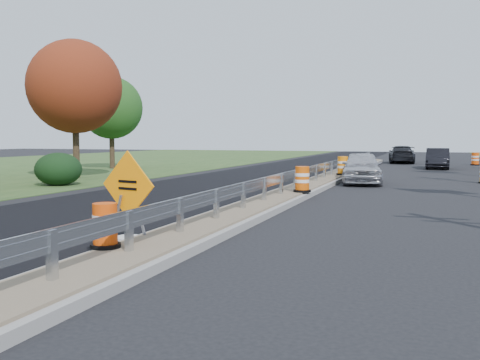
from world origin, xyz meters
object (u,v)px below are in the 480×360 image
(barrel_median_far, at_px, (343,166))
(car_dark_far, at_px, (402,154))
(car_silver, at_px, (362,167))
(barrel_median_mid, at_px, (302,180))
(caution_sign, at_px, (129,221))
(car_dark_mid, at_px, (438,158))
(barrel_median_near, at_px, (105,226))
(barrel_shoulder_far, at_px, (475,159))

(barrel_median_far, height_order, car_dark_far, car_dark_far)
(car_silver, relative_size, car_dark_far, 0.88)
(barrel_median_mid, xyz_separation_m, car_dark_far, (1.98, 28.61, 0.07))
(car_dark_far, bearing_deg, car_silver, 82.96)
(barrel_median_far, xyz_separation_m, car_dark_far, (1.98, 19.29, 0.04))
(barrel_median_mid, distance_m, car_dark_far, 28.68)
(caution_sign, xyz_separation_m, car_silver, (2.70, 16.42, 0.28))
(caution_sign, height_order, car_silver, caution_sign)
(caution_sign, distance_m, car_dark_mid, 31.04)
(barrel_median_near, xyz_separation_m, car_silver, (2.35, 17.77, 0.15))
(caution_sign, distance_m, car_silver, 16.64)
(barrel_shoulder_far, height_order, car_dark_far, car_dark_far)
(barrel_shoulder_far, bearing_deg, barrel_median_mid, -105.83)
(barrel_median_mid, bearing_deg, barrel_median_near, -95.86)
(barrel_median_near, height_order, car_dark_far, car_dark_far)
(car_silver, bearing_deg, car_dark_far, 80.12)
(barrel_median_near, xyz_separation_m, barrel_median_far, (1.10, 20.04, 0.08))
(barrel_median_mid, bearing_deg, car_dark_mid, 77.20)
(car_silver, bearing_deg, car_dark_mid, 67.89)
(caution_sign, bearing_deg, barrel_median_far, 98.48)
(barrel_median_far, distance_m, car_dark_mid, 12.66)
(barrel_median_mid, relative_size, car_dark_far, 0.18)
(car_dark_mid, relative_size, car_dark_far, 0.86)
(caution_sign, relative_size, barrel_median_far, 1.99)
(barrel_median_mid, bearing_deg, car_silver, 79.96)
(barrel_shoulder_far, relative_size, car_dark_far, 0.20)
(barrel_median_mid, distance_m, car_silver, 7.17)
(barrel_shoulder_far, relative_size, car_silver, 0.22)
(car_dark_mid, height_order, car_dark_far, car_dark_far)
(barrel_median_far, bearing_deg, caution_sign, -94.44)
(barrel_median_far, bearing_deg, car_dark_far, 84.14)
(car_silver, height_order, car_dark_mid, car_silver)
(car_silver, relative_size, car_dark_mid, 1.03)
(barrel_median_far, distance_m, barrel_shoulder_far, 19.11)
(barrel_median_near, relative_size, barrel_median_mid, 0.87)
(barrel_median_near, relative_size, barrel_shoulder_far, 0.80)
(barrel_median_near, height_order, barrel_median_mid, barrel_median_mid)
(car_silver, bearing_deg, caution_sign, -107.27)
(caution_sign, height_order, barrel_median_mid, caution_sign)
(car_dark_far, bearing_deg, barrel_shoulder_far, 157.49)
(barrel_median_mid, distance_m, barrel_median_far, 9.32)
(barrel_shoulder_far, xyz_separation_m, car_dark_far, (-5.63, 1.77, 0.26))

